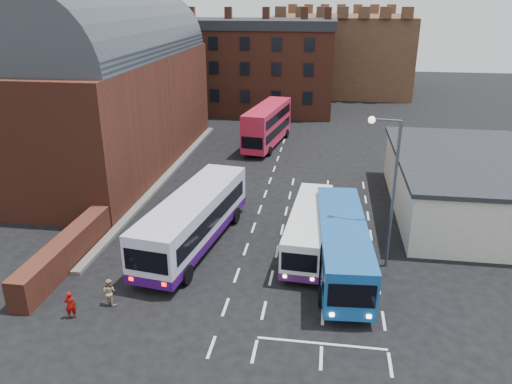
# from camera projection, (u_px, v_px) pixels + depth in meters

# --- Properties ---
(ground) EXTENTS (180.00, 180.00, 0.00)m
(ground) POSITION_uv_depth(u_px,v_px,m) (229.00, 298.00, 26.52)
(ground) COLOR black
(railway_station) EXTENTS (12.00, 28.00, 16.00)m
(railway_station) POSITION_uv_depth(u_px,v_px,m) (105.00, 83.00, 45.16)
(railway_station) COLOR #602B1E
(railway_station) RESTS_ON ground
(forecourt_wall) EXTENTS (1.20, 10.00, 1.80)m
(forecourt_wall) POSITION_uv_depth(u_px,v_px,m) (65.00, 252.00, 29.42)
(forecourt_wall) COLOR #602B1E
(forecourt_wall) RESTS_ON ground
(cream_building) EXTENTS (10.40, 16.40, 4.25)m
(cream_building) POSITION_uv_depth(u_px,v_px,m) (466.00, 184.00, 36.58)
(cream_building) COLOR beige
(cream_building) RESTS_ON ground
(brick_terrace) EXTENTS (22.00, 10.00, 11.00)m
(brick_terrace) POSITION_uv_depth(u_px,v_px,m) (251.00, 71.00, 67.66)
(brick_terrace) COLOR brown
(brick_terrace) RESTS_ON ground
(castle_keep) EXTENTS (22.00, 22.00, 12.00)m
(castle_keep) POSITION_uv_depth(u_px,v_px,m) (339.00, 53.00, 84.26)
(castle_keep) COLOR brown
(castle_keep) RESTS_ON ground
(bus_white_outbound) EXTENTS (4.59, 12.77, 3.41)m
(bus_white_outbound) POSITION_uv_depth(u_px,v_px,m) (194.00, 217.00, 31.49)
(bus_white_outbound) COLOR silver
(bus_white_outbound) RESTS_ON ground
(bus_white_inbound) EXTENTS (2.91, 9.78, 2.63)m
(bus_white_inbound) POSITION_uv_depth(u_px,v_px,m) (309.00, 227.00, 31.19)
(bus_white_inbound) COLOR white
(bus_white_inbound) RESTS_ON ground
(bus_blue) EXTENTS (3.38, 11.40, 3.07)m
(bus_blue) POSITION_uv_depth(u_px,v_px,m) (342.00, 243.00, 28.55)
(bus_blue) COLOR #15519D
(bus_blue) RESTS_ON ground
(bus_red_double) EXTENTS (4.05, 11.00, 4.30)m
(bus_red_double) POSITION_uv_depth(u_px,v_px,m) (267.00, 125.00, 52.74)
(bus_red_double) COLOR red
(bus_red_double) RESTS_ON ground
(street_lamp) EXTENTS (1.81, 0.52, 8.95)m
(street_lamp) POSITION_uv_depth(u_px,v_px,m) (389.00, 180.00, 27.83)
(street_lamp) COLOR #4F5155
(street_lamp) RESTS_ON ground
(pedestrian_red) EXTENTS (0.63, 0.52, 1.48)m
(pedestrian_red) POSITION_uv_depth(u_px,v_px,m) (70.00, 305.00, 24.68)
(pedestrian_red) COLOR #930906
(pedestrian_red) RESTS_ON ground
(pedestrian_beige) EXTENTS (0.82, 0.69, 1.49)m
(pedestrian_beige) POSITION_uv_depth(u_px,v_px,m) (109.00, 292.00, 25.76)
(pedestrian_beige) COLOR tan
(pedestrian_beige) RESTS_ON ground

